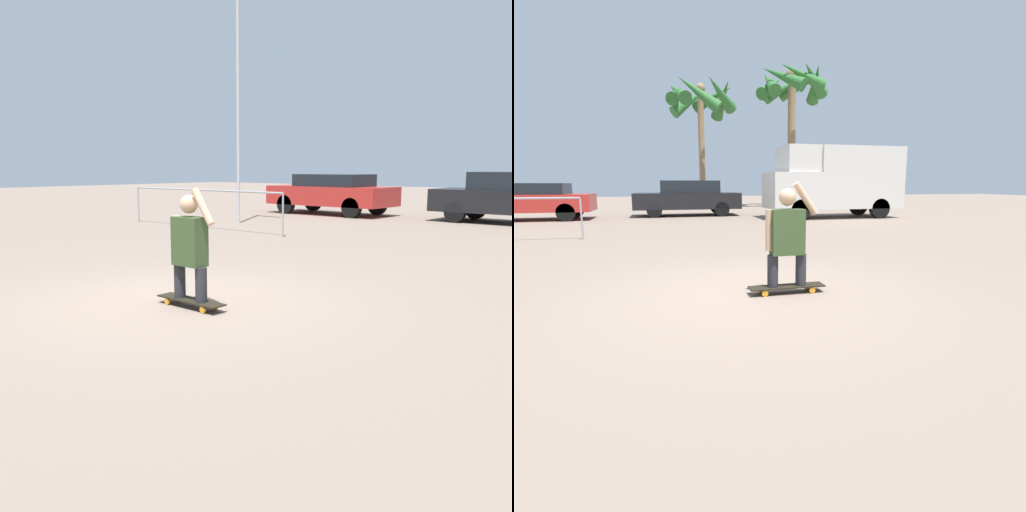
# 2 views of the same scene
# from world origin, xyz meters

# --- Properties ---
(ground_plane) EXTENTS (80.00, 80.00, 0.00)m
(ground_plane) POSITION_xyz_m (0.00, 0.00, 0.00)
(ground_plane) COLOR gray
(skateboard) EXTENTS (0.99, 0.23, 0.10)m
(skateboard) POSITION_xyz_m (0.39, -0.13, 0.08)
(skateboard) COLOR black
(skateboard) RESTS_ON ground_plane
(person_skateboarder) EXTENTS (0.70, 0.22, 1.34)m
(person_skateboarder) POSITION_xyz_m (0.39, -0.13, 0.78)
(person_skateboarder) COLOR #28282D
(person_skateboarder) RESTS_ON skateboard
(camper_van) EXTENTS (5.48, 2.11, 2.85)m
(camper_van) POSITION_xyz_m (5.77, 10.55, 1.56)
(camper_van) COLOR black
(camper_van) RESTS_ON ground_plane
(parked_car_black) EXTENTS (4.51, 1.85, 1.52)m
(parked_car_black) POSITION_xyz_m (-0.07, 13.04, 0.80)
(parked_car_black) COLOR black
(parked_car_black) RESTS_ON ground_plane
(parked_car_red) EXTENTS (4.45, 1.89, 1.41)m
(parked_car_red) POSITION_xyz_m (-6.02, 12.31, 0.77)
(parked_car_red) COLOR black
(parked_car_red) RESTS_ON ground_plane
(palm_tree_near_van) EXTENTS (4.39, 4.42, 8.08)m
(palm_tree_near_van) POSITION_xyz_m (6.34, 18.20, 6.74)
(palm_tree_near_van) COLOR #8E704C
(palm_tree_near_van) RESTS_ON ground_plane
(palm_tree_center_background) EXTENTS (3.90, 4.00, 6.93)m
(palm_tree_center_background) POSITION_xyz_m (1.01, 17.60, 5.79)
(palm_tree_center_background) COLOR #8E704C
(palm_tree_center_background) RESTS_ON ground_plane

